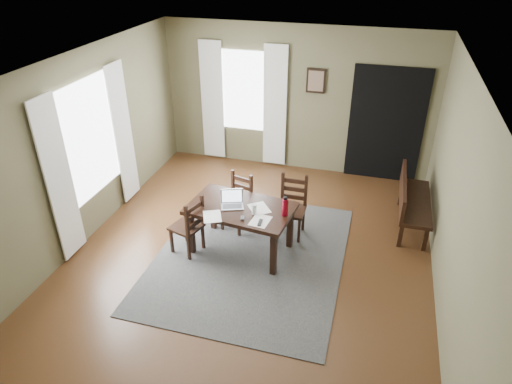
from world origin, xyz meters
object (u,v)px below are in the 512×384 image
(chair_back_right, at_px, (292,207))
(water_bottle, at_px, (285,207))
(dining_table, at_px, (241,212))
(chair_back_left, at_px, (238,203))
(chair_end, at_px, (189,226))
(laptop, at_px, (232,202))
(bench, at_px, (411,199))

(chair_back_right, relative_size, water_bottle, 3.32)
(dining_table, xyz_separation_m, chair_back_right, (0.61, 0.61, -0.18))
(chair_back_right, bearing_deg, chair_back_left, -176.14)
(dining_table, height_order, chair_back_left, chair_back_left)
(chair_end, bearing_deg, water_bottle, 116.08)
(chair_back_left, height_order, water_bottle, water_bottle)
(chair_back_left, relative_size, laptop, 2.35)
(chair_end, relative_size, chair_back_left, 1.01)
(chair_back_left, distance_m, chair_back_right, 0.84)
(dining_table, xyz_separation_m, chair_back_left, (-0.23, 0.56, -0.21))
(dining_table, height_order, water_bottle, water_bottle)
(chair_back_left, bearing_deg, laptop, -63.52)
(chair_back_right, xyz_separation_m, bench, (1.71, 0.71, 0.02))
(chair_back_right, relative_size, bench, 0.66)
(chair_back_right, distance_m, laptop, 1.00)
(chair_back_left, bearing_deg, chair_back_right, 19.78)
(chair_end, bearing_deg, bench, 134.69)
(dining_table, bearing_deg, laptop, -178.82)
(chair_end, distance_m, laptop, 0.71)
(dining_table, bearing_deg, chair_back_left, 119.41)
(chair_back_left, distance_m, bench, 2.66)
(chair_back_left, distance_m, water_bottle, 1.13)
(bench, relative_size, laptop, 3.80)
(water_bottle, bearing_deg, bench, 38.97)
(chair_back_left, xyz_separation_m, bench, (2.55, 0.77, 0.05))
(dining_table, height_order, chair_back_right, chair_back_right)
(chair_back_right, relative_size, laptop, 2.51)
(chair_end, bearing_deg, chair_back_left, 167.20)
(bench, bearing_deg, chair_back_left, 106.72)
(bench, distance_m, water_bottle, 2.20)
(chair_end, distance_m, chair_back_right, 1.56)
(chair_back_left, relative_size, water_bottle, 3.11)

